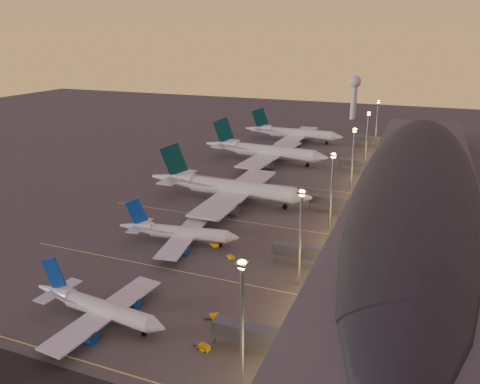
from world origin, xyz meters
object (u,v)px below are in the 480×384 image
at_px(baggage_tug_d, 230,257).
at_px(airliner_wide_far, 293,133).
at_px(airliner_wide_mid, 264,151).
at_px(baggage_tug_a, 202,347).
at_px(radar_tower, 355,90).
at_px(baggage_tug_c, 214,245).
at_px(airliner_narrow_south, 98,307).
at_px(airliner_narrow_north, 178,232).
at_px(baggage_tug_b, 212,317).
at_px(airliner_wide_near, 228,188).

bearing_deg(baggage_tug_d, airliner_wide_far, 129.45).
bearing_deg(airliner_wide_mid, baggage_tug_d, -72.31).
relative_size(baggage_tug_a, baggage_tug_d, 1.15).
relative_size(radar_tower, baggage_tug_d, 9.75).
xyz_separation_m(airliner_wide_far, baggage_tug_d, (25.33, -158.35, -4.58)).
bearing_deg(radar_tower, baggage_tug_c, -90.91).
bearing_deg(baggage_tug_c, airliner_narrow_south, -101.39).
distance_m(airliner_wide_far, baggage_tug_c, 153.85).
relative_size(airliner_narrow_north, radar_tower, 1.19).
bearing_deg(baggage_tug_c, baggage_tug_d, -37.40).
xyz_separation_m(airliner_narrow_south, baggage_tug_b, (23.56, 10.14, -2.92)).
bearing_deg(radar_tower, baggage_tug_a, -87.17).
bearing_deg(airliner_narrow_south, baggage_tug_b, 28.56).
relative_size(radar_tower, baggage_tug_a, 8.47).
bearing_deg(airliner_wide_near, airliner_narrow_north, -88.33).
distance_m(airliner_narrow_north, radar_tower, 250.06).
xyz_separation_m(airliner_wide_mid, baggage_tug_b, (33.86, -136.03, -5.02)).
relative_size(airliner_wide_mid, baggage_tug_b, 18.70).
bearing_deg(airliner_narrow_north, baggage_tug_a, -64.81).
bearing_deg(baggage_tug_c, baggage_tug_a, -69.69).
height_order(airliner_narrow_north, airliner_wide_near, airliner_wide_near).
bearing_deg(baggage_tug_b, airliner_narrow_north, 96.15).
height_order(airliner_wide_far, baggage_tug_c, airliner_wide_far).
height_order(airliner_wide_mid, baggage_tug_b, airliner_wide_mid).
relative_size(airliner_narrow_south, baggage_tug_a, 9.57).
bearing_deg(radar_tower, baggage_tug_d, -89.14).
xyz_separation_m(airliner_narrow_south, airliner_wide_far, (-9.78, 197.98, 1.62)).
bearing_deg(baggage_tug_c, baggage_tug_b, -67.41).
xyz_separation_m(airliner_wide_far, radar_tower, (21.52, 94.31, 16.87)).
bearing_deg(airliner_narrow_north, airliner_narrow_south, -94.35).
height_order(airliner_narrow_south, airliner_wide_far, airliner_wide_far).
relative_size(radar_tower, baggage_tug_c, 7.89).
distance_m(airliner_wide_far, baggage_tug_d, 160.43).
xyz_separation_m(airliner_narrow_north, baggage_tug_d, (18.89, -3.73, -3.14)).
xyz_separation_m(airliner_narrow_south, baggage_tug_c, (7.83, 45.21, -2.83)).
relative_size(baggage_tug_c, baggage_tug_d, 1.24).
xyz_separation_m(airliner_narrow_north, baggage_tug_c, (11.17, 1.85, -3.01)).
height_order(airliner_narrow_north, airliner_wide_mid, airliner_wide_mid).
relative_size(airliner_narrow_south, airliner_wide_near, 0.55).
xyz_separation_m(baggage_tug_a, baggage_tug_b, (-2.63, 10.66, -0.03)).
bearing_deg(airliner_wide_near, radar_tower, 86.04).
height_order(airliner_narrow_south, airliner_wide_mid, airliner_wide_mid).
height_order(radar_tower, baggage_tug_d, radar_tower).
bearing_deg(airliner_narrow_north, baggage_tug_c, 0.65).
bearing_deg(airliner_wide_near, baggage_tug_d, -65.81).
bearing_deg(radar_tower, baggage_tug_b, -87.60).
relative_size(airliner_wide_far, radar_tower, 1.87).
xyz_separation_m(airliner_wide_mid, baggage_tug_d, (25.85, -106.54, -5.06)).
relative_size(airliner_wide_mid, radar_tower, 2.05).
relative_size(airliner_narrow_north, baggage_tug_a, 10.07).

